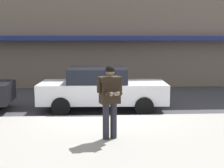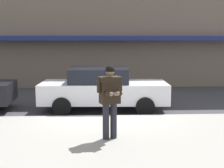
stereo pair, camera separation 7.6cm
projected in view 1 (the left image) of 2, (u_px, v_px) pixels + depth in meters
ground_plane at (102, 118)px, 10.20m from camera, size 80.00×80.00×0.00m
sidewalk at (147, 144)px, 7.44m from camera, size 32.00×5.30×0.14m
curb_paint_line at (132, 117)px, 10.31m from camera, size 28.00×0.12×0.01m
parked_sedan_mid at (102, 89)px, 11.23m from camera, size 4.58×2.08×1.54m
man_texting_on_phone at (110, 94)px, 7.49m from camera, size 0.62×0.65×1.81m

